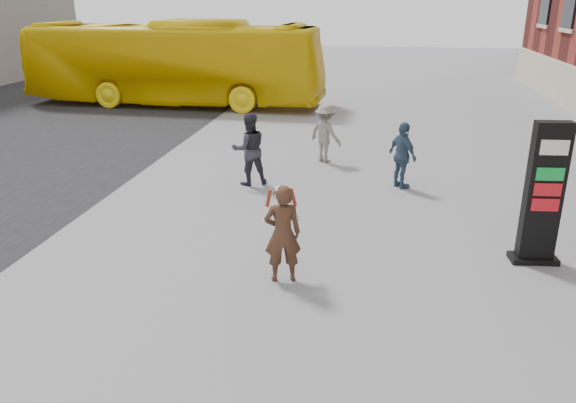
# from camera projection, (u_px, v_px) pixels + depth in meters

# --- Properties ---
(ground) EXTENTS (100.00, 100.00, 0.00)m
(ground) POSITION_uv_depth(u_px,v_px,m) (281.00, 298.00, 8.97)
(ground) COLOR #9E9EA3
(info_pylon) EXTENTS (0.86, 0.48, 2.58)m
(info_pylon) POSITION_uv_depth(u_px,v_px,m) (543.00, 194.00, 9.80)
(info_pylon) COLOR black
(info_pylon) RESTS_ON ground
(woman) EXTENTS (0.76, 0.72, 1.70)m
(woman) POSITION_uv_depth(u_px,v_px,m) (282.00, 232.00, 9.28)
(woman) COLOR #372316
(woman) RESTS_ON ground
(bus) EXTENTS (13.21, 3.57, 3.65)m
(bus) POSITION_uv_depth(u_px,v_px,m) (174.00, 63.00, 24.61)
(bus) COLOR yellow
(bus) RESTS_ON road
(pedestrian_a) EXTENTS (1.12, 1.03, 1.84)m
(pedestrian_a) POSITION_uv_depth(u_px,v_px,m) (249.00, 149.00, 14.18)
(pedestrian_a) COLOR #2A2931
(pedestrian_a) RESTS_ON ground
(pedestrian_b) EXTENTS (1.25, 1.15, 1.69)m
(pedestrian_b) POSITION_uv_depth(u_px,v_px,m) (326.00, 133.00, 16.18)
(pedestrian_b) COLOR gray
(pedestrian_b) RESTS_ON ground
(pedestrian_c) EXTENTS (0.91, 1.03, 1.68)m
(pedestrian_c) POSITION_uv_depth(u_px,v_px,m) (403.00, 156.00, 13.92)
(pedestrian_c) COLOR #364D65
(pedestrian_c) RESTS_ON ground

